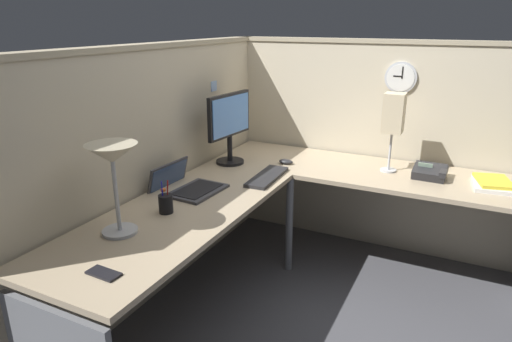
# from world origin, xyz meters

# --- Properties ---
(ground_plane) EXTENTS (6.80, 6.80, 0.00)m
(ground_plane) POSITION_xyz_m (0.00, 0.00, 0.00)
(ground_plane) COLOR #47474C
(cubicle_wall_back) EXTENTS (2.57, 0.12, 1.58)m
(cubicle_wall_back) POSITION_xyz_m (-0.36, 0.87, 0.79)
(cubicle_wall_back) COLOR beige
(cubicle_wall_back) RESTS_ON ground
(cubicle_wall_right) EXTENTS (0.12, 2.37, 1.58)m
(cubicle_wall_right) POSITION_xyz_m (0.87, -0.27, 0.79)
(cubicle_wall_right) COLOR beige
(cubicle_wall_right) RESTS_ON ground
(desk) EXTENTS (2.35, 2.15, 0.73)m
(desk) POSITION_xyz_m (-0.15, -0.05, 0.63)
(desk) COLOR tan
(desk) RESTS_ON ground
(monitor) EXTENTS (0.46, 0.20, 0.50)m
(monitor) POSITION_xyz_m (0.18, 0.64, 1.02)
(monitor) COLOR black
(monitor) RESTS_ON desk
(laptop) EXTENTS (0.36, 0.40, 0.22)m
(laptop) POSITION_xyz_m (-0.40, 0.63, 0.75)
(laptop) COLOR #38383D
(laptop) RESTS_ON desk
(keyboard) EXTENTS (0.44, 0.16, 0.02)m
(keyboard) POSITION_xyz_m (0.00, 0.26, 0.74)
(keyboard) COLOR #232326
(keyboard) RESTS_ON desk
(computer_mouse) EXTENTS (0.06, 0.10, 0.03)m
(computer_mouse) POSITION_xyz_m (0.34, 0.27, 0.75)
(computer_mouse) COLOR #232326
(computer_mouse) RESTS_ON desk
(desk_lamp_dome) EXTENTS (0.24, 0.24, 0.44)m
(desk_lamp_dome) POSITION_xyz_m (-1.03, 0.57, 1.09)
(desk_lamp_dome) COLOR #B7BABF
(desk_lamp_dome) RESTS_ON desk
(pen_cup) EXTENTS (0.08, 0.08, 0.18)m
(pen_cup) POSITION_xyz_m (-0.73, 0.52, 0.78)
(pen_cup) COLOR black
(pen_cup) RESTS_ON desk
(cell_phone) EXTENTS (0.07, 0.15, 0.01)m
(cell_phone) POSITION_xyz_m (-1.35, 0.37, 0.73)
(cell_phone) COLOR black
(cell_phone) RESTS_ON desk
(office_phone) EXTENTS (0.20, 0.21, 0.11)m
(office_phone) POSITION_xyz_m (0.48, -0.69, 0.77)
(office_phone) COLOR #232326
(office_phone) RESTS_ON desk
(book_stack) EXTENTS (0.31, 0.25, 0.04)m
(book_stack) POSITION_xyz_m (0.48, -1.05, 0.75)
(book_stack) COLOR silver
(book_stack) RESTS_ON desk
(desk_lamp_paper) EXTENTS (0.13, 0.13, 0.53)m
(desk_lamp_paper) POSITION_xyz_m (0.50, -0.42, 1.11)
(desk_lamp_paper) COLOR #B7BABF
(desk_lamp_paper) RESTS_ON desk
(wall_clock) EXTENTS (0.04, 0.22, 0.22)m
(wall_clock) POSITION_xyz_m (0.82, -0.39, 1.32)
(wall_clock) COLOR #B7BABF
(pinned_note_leftmost) EXTENTS (0.07, 0.00, 0.07)m
(pinned_note_leftmost) POSITION_xyz_m (0.28, 0.82, 1.26)
(pinned_note_leftmost) COLOR #99B7E5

